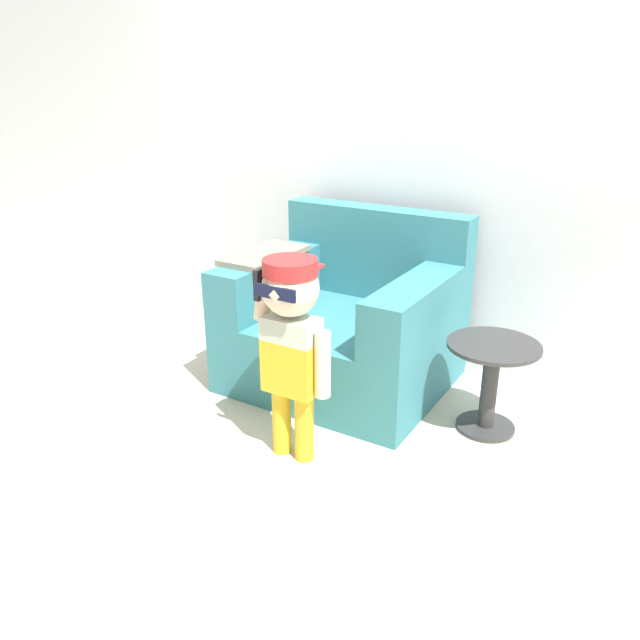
% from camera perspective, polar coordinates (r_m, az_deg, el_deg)
% --- Properties ---
extents(ground_plane, '(10.00, 10.00, 0.00)m').
position_cam_1_polar(ground_plane, '(3.41, -0.49, -5.86)').
color(ground_plane, beige).
extents(wall_back, '(10.00, 0.05, 2.60)m').
position_cam_1_polar(wall_back, '(3.64, 5.36, 17.18)').
color(wall_back, silver).
rests_on(wall_back, ground_plane).
extents(armchair, '(1.10, 0.94, 0.89)m').
position_cam_1_polar(armchair, '(3.35, 2.39, -0.44)').
color(armchair, teal).
rests_on(armchair, ground_plane).
extents(person_child, '(0.37, 0.27, 0.89)m').
position_cam_1_polar(person_child, '(2.55, -2.62, -0.88)').
color(person_child, gold).
rests_on(person_child, ground_plane).
extents(side_table, '(0.42, 0.42, 0.44)m').
position_cam_1_polar(side_table, '(2.99, 15.31, -5.13)').
color(side_table, '#333333').
rests_on(side_table, ground_plane).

